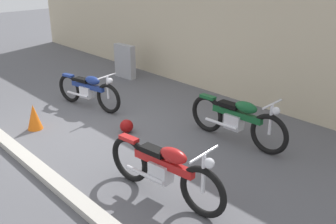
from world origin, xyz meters
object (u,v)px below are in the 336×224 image
object	(u,v)px
helmet	(127,126)
traffic_cone	(34,117)
stone_marker	(125,61)
motorcycle_blue	(88,90)
motorcycle_red	(164,169)
motorcycle_green	(237,119)

from	to	relation	value
helmet	traffic_cone	world-z (taller)	traffic_cone
stone_marker	helmet	bearing A→B (deg)	-36.59
helmet	traffic_cone	size ratio (longest dim) A/B	0.51
traffic_cone	motorcycle_blue	xyz separation A→B (m)	(-0.32, 1.55, 0.17)
helmet	motorcycle_red	distance (m)	2.52
motorcycle_green	motorcycle_blue	distance (m)	3.78
traffic_cone	stone_marker	bearing A→B (deg)	115.27
motorcycle_blue	helmet	bearing A→B (deg)	-19.22
traffic_cone	motorcycle_green	distance (m)	4.23
traffic_cone	motorcycle_green	size ratio (longest dim) A/B	0.25
traffic_cone	motorcycle_green	bearing A→B (deg)	38.70
helmet	motorcycle_red	bearing A→B (deg)	-23.89
stone_marker	motorcycle_green	xyz separation A→B (m)	(5.05, -1.07, -0.02)
motorcycle_green	motorcycle_red	bearing A→B (deg)	-81.93
stone_marker	motorcycle_green	bearing A→B (deg)	-12.01
stone_marker	motorcycle_green	world-z (taller)	motorcycle_green
stone_marker	motorcycle_blue	world-z (taller)	stone_marker
motorcycle_green	motorcycle_blue	size ratio (longest dim) A/B	1.11
stone_marker	traffic_cone	distance (m)	4.11
helmet	traffic_cone	distance (m)	1.98
stone_marker	traffic_cone	world-z (taller)	stone_marker
motorcycle_green	traffic_cone	bearing A→B (deg)	-144.27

